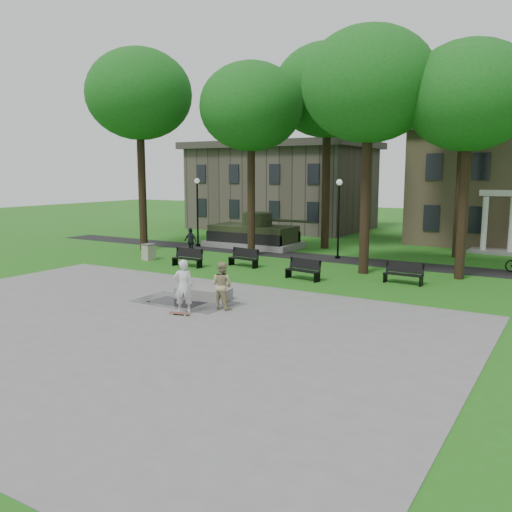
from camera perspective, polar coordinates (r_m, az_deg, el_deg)
The scene contains 24 objects.
ground at distance 22.57m, azimuth -4.78°, elevation -4.38°, with size 120.00×120.00×0.00m, color #236116.
plaza at distance 18.88m, azimuth -13.79°, elevation -7.21°, with size 22.00×16.00×0.02m, color gray.
footpath at distance 32.86m, azimuth 7.58°, elevation -0.25°, with size 44.00×2.60×0.01m, color black.
building_left at distance 50.34m, azimuth 2.78°, elevation 7.06°, with size 15.00×10.00×7.20m, color #4C443D.
tree_0 at distance 36.90m, azimuth -12.20°, elevation 16.24°, with size 6.80×6.80×12.97m.
tree_1 at distance 33.43m, azimuth -0.52°, elevation 15.37°, with size 6.20×6.20×11.63m.
tree_2 at distance 28.22m, azimuth 11.81°, elevation 17.15°, with size 6.60×6.60×12.16m.
tree_3 at distance 27.92m, azimuth 21.54°, elevation 15.34°, with size 6.00×6.00×11.19m.
tree_4 at distance 37.29m, azimuth 7.56°, elevation 16.84°, with size 7.20×7.20×13.50m.
tree_5 at distance 35.15m, azimuth 21.17°, elevation 15.65°, with size 6.40×6.40×12.44m.
lamp_left at distance 37.89m, azimuth -6.19°, elevation 5.22°, with size 0.36×0.36×4.73m.
lamp_mid at distance 32.62m, azimuth 8.70°, elevation 4.59°, with size 0.36×0.36×4.73m.
tank_monument at distance 37.46m, azimuth -0.24°, elevation 2.26°, with size 7.45×3.40×2.40m.
puddle at distance 21.83m, azimuth -8.32°, elevation -4.84°, with size 2.20×1.20×0.00m, color black.
concrete_block at distance 22.22m, azimuth -5.54°, elevation -3.95°, with size 2.20×1.00×0.45m, color gray.
skateboard at distance 19.92m, azimuth -8.04°, elevation -6.06°, with size 0.78×0.20×0.07m, color brown.
skateboarder at distance 19.92m, azimuth -7.63°, elevation -3.20°, with size 0.73×0.48×2.00m, color silver.
friend_watching at distance 20.48m, azimuth -3.60°, elevation -3.08°, with size 0.88×0.68×1.80m, color tan.
pedestrian_walker at distance 34.39m, azimuth -6.92°, elevation 1.57°, with size 0.98×0.41×1.68m, color black.
park_bench_0 at distance 29.96m, azimuth -7.17°, elevation -0.11°, with size 1.80×0.52×1.00m.
park_bench_1 at distance 29.73m, azimuth -1.27°, elevation -0.12°, with size 1.84×0.76×1.00m.
park_bench_2 at distance 26.20m, azimuth 5.01°, elevation -1.36°, with size 1.85×0.83×1.00m.
park_bench_3 at distance 26.05m, azimuth 15.29°, elevation -1.70°, with size 1.82×0.60×1.00m.
trash_bin at distance 32.56m, azimuth -11.24°, elevation 0.43°, with size 0.75×0.75×0.96m.
Camera 1 is at (12.94, -17.76, 5.14)m, focal length 38.00 mm.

